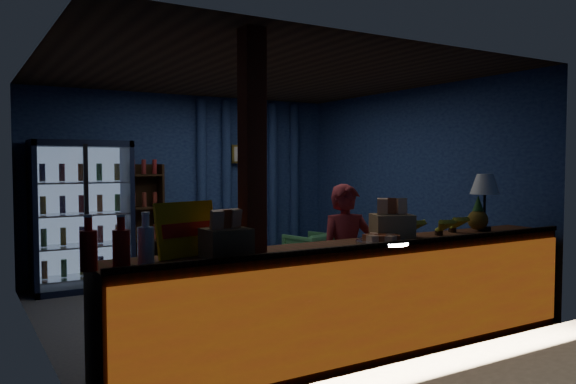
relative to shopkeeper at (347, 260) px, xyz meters
name	(u,v)px	position (x,y,z in m)	size (l,w,h in m)	color
ground	(258,305)	(-0.21, 1.38, -0.71)	(4.60, 4.60, 0.00)	#515154
room_walls	(258,167)	(-0.21, 1.38, 0.86)	(4.60, 4.60, 4.60)	navy
counter	(364,299)	(-0.21, -0.53, -0.23)	(4.40, 0.57, 0.99)	brown
support_post	(252,206)	(-1.26, -0.52, 0.59)	(0.16, 0.16, 2.60)	maroon
beverage_cooler	(81,216)	(-1.76, 3.30, 0.22)	(1.20, 0.62, 1.90)	black
bottle_shelf	(143,223)	(-0.91, 3.44, 0.08)	(0.50, 0.28, 1.60)	#332110
curtain_folds	(250,183)	(0.79, 3.52, 0.59)	(1.74, 0.14, 2.50)	navy
framed_picture	(243,154)	(0.64, 3.47, 1.04)	(0.36, 0.04, 0.28)	gold
shopkeeper	(347,260)	(0.00, 0.00, 0.00)	(0.52, 0.34, 1.42)	maroon
green_chair	(310,252)	(1.41, 2.79, -0.42)	(0.61, 0.63, 0.57)	#53A75E
side_table	(222,263)	(-0.01, 2.81, -0.46)	(0.62, 0.52, 0.59)	#332110
yellow_sign	(186,229)	(-1.73, -0.41, 0.44)	(0.50, 0.22, 0.39)	#D8B50B
soda_bottles	(119,246)	(-2.26, -0.62, 0.38)	(0.47, 0.19, 0.35)	red
snack_box_left	(226,240)	(-1.50, -0.58, 0.36)	(0.32, 0.27, 0.34)	#AA8552
snack_box_centre	(392,225)	(0.13, -0.48, 0.37)	(0.42, 0.39, 0.36)	#AA8552
pastry_tray	(383,240)	(-0.10, -0.63, 0.26)	(0.46, 0.46, 0.07)	silver
banana_bunches	(437,225)	(0.69, -0.46, 0.33)	(0.82, 0.31, 0.18)	yellow
table_lamp	(485,186)	(1.33, -0.47, 0.68)	(0.29, 0.29, 0.56)	black
pineapple	(478,217)	(1.25, -0.46, 0.38)	(0.20, 0.20, 0.34)	#94631A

